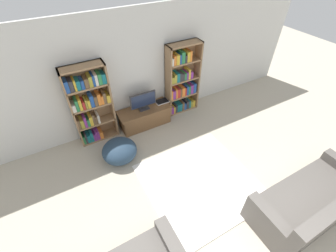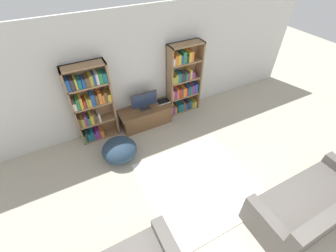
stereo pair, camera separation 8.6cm
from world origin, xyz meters
name	(u,v)px [view 1 (the left image)]	position (x,y,z in m)	size (l,w,h in m)	color
wall_back	(140,70)	(0.00, 4.23, 1.30)	(8.80, 0.06, 2.60)	silver
bookshelf_left	(90,105)	(-1.24, 4.05, 0.91)	(0.84, 0.30, 1.78)	#93704C
bookshelf_right	(181,82)	(0.97, 4.05, 0.83)	(0.84, 0.30, 1.78)	#93704C
tv_stand	(145,117)	(-0.11, 3.92, 0.23)	(1.25, 0.49, 0.47)	brown
television	(143,101)	(-0.11, 3.93, 0.69)	(0.62, 0.16, 0.43)	#2D2D33
laptop	(162,101)	(0.39, 3.98, 0.48)	(0.32, 0.22, 0.03)	silver
area_rug	(200,182)	(0.09, 1.88, 0.01)	(1.99, 1.96, 0.02)	white
couch_right_sofa	(312,203)	(1.34, 0.52, 0.28)	(2.05, 0.89, 0.84)	#56514C
beanbag_ottoman	(120,151)	(-1.01, 3.19, 0.21)	(0.71, 0.71, 0.43)	#23384C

